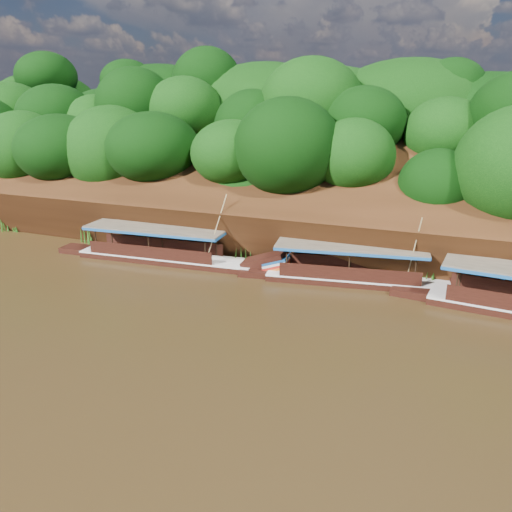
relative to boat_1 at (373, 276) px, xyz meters
The scene contains 5 objects.
ground 9.27m from the boat_1, 110.95° to the right, with size 160.00×160.00×0.00m, color black.
riverbank 14.53m from the boat_1, 103.25° to the left, with size 120.00×30.06×19.40m.
boat_1 is the anchor object (origin of this frame).
boat_2 13.56m from the boat_1, behind, with size 15.49×3.21×5.49m.
reeds 6.53m from the boat_1, behind, with size 50.25×2.08×1.97m.
Camera 1 is at (7.25, -21.21, 11.42)m, focal length 35.00 mm.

